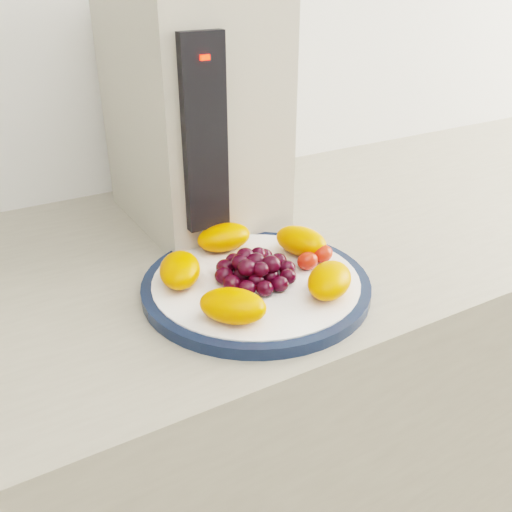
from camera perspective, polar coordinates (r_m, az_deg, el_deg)
counter at (r=1.09m, az=-7.88°, el=-21.91°), size 3.50×0.60×0.90m
cabinet_face at (r=1.12m, az=-7.77°, el=-22.91°), size 3.48×0.58×0.84m
plate_rim at (r=0.73m, az=0.00°, el=-2.96°), size 0.29×0.29×0.01m
plate_face at (r=0.73m, az=0.00°, el=-2.90°), size 0.26×0.26×0.02m
appliance_body at (r=0.89m, az=-6.41°, el=14.09°), size 0.20×0.28×0.34m
appliance_panel at (r=0.75m, az=-5.21°, el=11.87°), size 0.06×0.02×0.25m
appliance_led at (r=0.72m, az=-5.16°, el=19.18°), size 0.01×0.01×0.01m
fruit_plate at (r=0.72m, az=0.02°, el=-0.96°), size 0.25×0.24×0.04m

